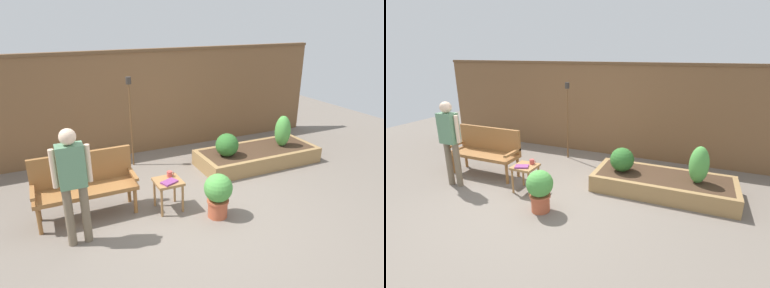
% 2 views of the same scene
% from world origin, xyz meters
% --- Properties ---
extents(ground_plane, '(14.00, 14.00, 0.00)m').
position_xyz_m(ground_plane, '(0.00, 0.00, 0.00)').
color(ground_plane, '#70665B').
extents(fence_back, '(8.40, 0.14, 2.16)m').
position_xyz_m(fence_back, '(0.00, 2.60, 1.09)').
color(fence_back, brown).
rests_on(fence_back, ground_plane).
extents(garden_bench, '(1.44, 0.48, 0.94)m').
position_xyz_m(garden_bench, '(-1.50, 0.49, 0.54)').
color(garden_bench, '#936033').
rests_on(garden_bench, ground_plane).
extents(side_table, '(0.40, 0.40, 0.48)m').
position_xyz_m(side_table, '(-0.36, 0.10, 0.40)').
color(side_table, '#9E7042').
rests_on(side_table, ground_plane).
extents(cup_on_table, '(0.12, 0.08, 0.08)m').
position_xyz_m(cup_on_table, '(-0.29, 0.22, 0.52)').
color(cup_on_table, '#CC4C47').
rests_on(cup_on_table, side_table).
extents(book_on_table, '(0.27, 0.23, 0.03)m').
position_xyz_m(book_on_table, '(-0.37, 0.02, 0.49)').
color(book_on_table, '#7F3875').
rests_on(book_on_table, side_table).
extents(potted_boxwood, '(0.42, 0.42, 0.67)m').
position_xyz_m(potted_boxwood, '(0.22, -0.39, 0.38)').
color(potted_boxwood, '#B75638').
rests_on(potted_boxwood, ground_plane).
extents(raised_planter_bed, '(2.40, 1.00, 0.30)m').
position_xyz_m(raised_planter_bed, '(1.87, 1.00, 0.15)').
color(raised_planter_bed, '#997547').
rests_on(raised_planter_bed, ground_plane).
extents(shrub_near_bench, '(0.43, 0.43, 0.43)m').
position_xyz_m(shrub_near_bench, '(1.14, 0.96, 0.52)').
color(shrub_near_bench, brown).
rests_on(shrub_near_bench, raised_planter_bed).
extents(shrub_far_corner, '(0.31, 0.31, 0.63)m').
position_xyz_m(shrub_far_corner, '(2.42, 0.96, 0.61)').
color(shrub_far_corner, brown).
rests_on(shrub_far_corner, raised_planter_bed).
extents(tiki_torch, '(0.10, 0.10, 1.74)m').
position_xyz_m(tiki_torch, '(-0.39, 1.94, 1.19)').
color(tiki_torch, brown).
rests_on(tiki_torch, ground_plane).
extents(person_by_bench, '(0.47, 0.20, 1.56)m').
position_xyz_m(person_by_bench, '(-1.70, -0.20, 0.93)').
color(person_by_bench, '#70604C').
rests_on(person_by_bench, ground_plane).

